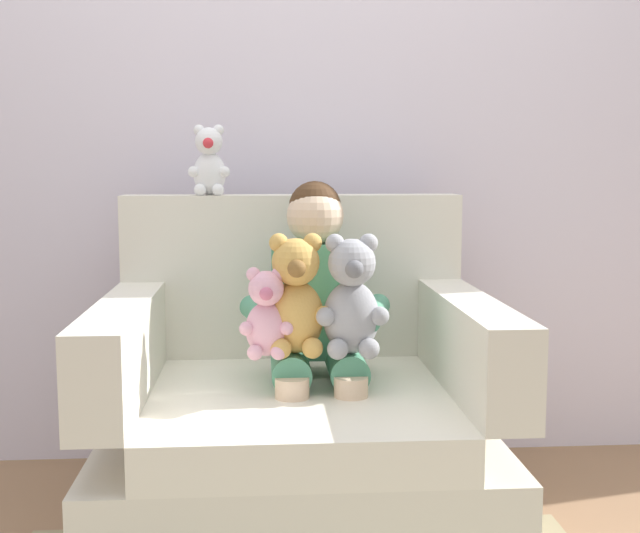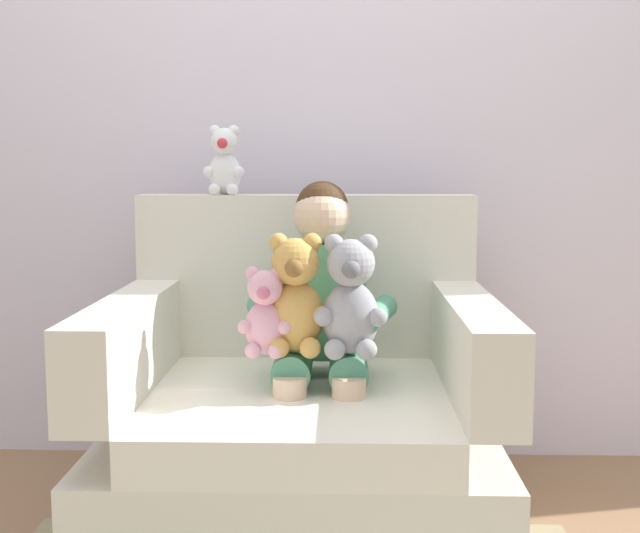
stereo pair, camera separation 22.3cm
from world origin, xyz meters
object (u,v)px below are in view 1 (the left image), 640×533
Objects in this scene: plush_honey at (296,298)px; plush_pink at (266,315)px; plush_grey at (352,299)px; armchair at (298,423)px; seated_child at (317,308)px; plush_white_on_backrest at (209,163)px.

plush_pink is at bearing -147.45° from plush_honey.
plush_honey is (0.08, 0.03, 0.04)m from plush_pink.
armchair is at bearing 145.69° from plush_grey.
seated_child is (0.06, 0.04, 0.33)m from armchair.
armchair is at bearing 100.83° from plush_honey.
seated_child is at bearing 33.77° from armchair.
armchair is 0.38m from plush_pink.
armchair is 0.43m from plush_grey.
plush_pink is (-0.09, -0.13, 0.35)m from armchair.
armchair is at bearing -148.23° from seated_child.
plush_white_on_backrest is (-0.27, 0.36, 0.76)m from armchair.
plush_pink is at bearing -77.10° from plush_white_on_backrest.
plush_white_on_backrest reaches higher than seated_child.
plush_grey is 1.47× the size of plush_white_on_backrest.
plush_grey is at bearing -64.44° from seated_child.
armchair is 0.88m from plush_white_on_backrest.
plush_grey is (0.14, -0.12, 0.39)m from armchair.
plush_grey reaches higher than plush_pink.
seated_child is 2.46× the size of plush_grey.
seated_child is 0.23m from plush_pink.
armchair reaches higher than plush_honey.
armchair is at bearing -60.61° from plush_white_on_backrest.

